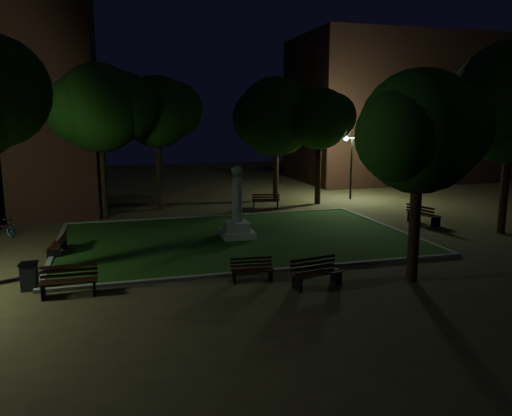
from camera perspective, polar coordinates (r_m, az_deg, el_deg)
The scene contains 19 objects.
ground at distance 20.40m, azimuth -0.81°, elevation -4.83°, with size 80.00×80.00×0.00m, color brown.
lawn at distance 22.27m, azimuth -2.15°, elevation -3.44°, with size 15.00×10.00×0.08m, color #1F4913.
lawn_kerb at distance 22.26m, azimuth -2.15°, elevation -3.39°, with size 15.40×10.40×0.12m.
monument at distance 22.07m, azimuth -2.16°, elevation -1.13°, with size 1.40×1.40×3.20m.
building_far at distance 45.36m, azimuth 15.04°, elevation 10.77°, with size 16.00×10.00×12.00m, color #532B1F.
tree_north_wl at distance 27.44m, azimuth -17.27°, elevation 10.83°, with size 5.64×4.61×8.11m.
tree_north_er at distance 31.87m, azimuth 2.52°, elevation 10.38°, with size 6.07×4.95×7.87m.
tree_ne at distance 31.18m, azimuth 7.39°, elevation 10.08°, with size 4.64×3.79×7.17m.
tree_se at distance 16.68m, azimuth 18.50°, elevation 8.27°, with size 4.81×3.93×6.86m.
tree_far_north at distance 29.46m, azimuth -11.07°, elevation 10.75°, with size 5.02×4.10×7.72m.
lamppost_ne at distance 33.33m, azimuth 10.88°, elevation 5.98°, with size 1.18×0.28×4.16m.
bench_near_left at distance 16.55m, azimuth -0.46°, elevation -7.15°, with size 1.43×0.61×0.76m.
bench_near_right at distance 16.13m, azimuth 6.87°, elevation -7.42°, with size 1.74×0.84×0.91m.
bench_west_near at distance 16.25m, azimuth -20.59°, elevation -7.89°, with size 1.67×0.60×0.92m.
bench_left_side at distance 21.10m, azimuth -21.65°, elevation -4.02°, with size 0.64×1.47×0.79m.
bench_right_side at distance 26.64m, azimuth 18.52°, elevation -0.78°, with size 1.02×1.87×0.97m.
bench_far_side at distance 29.76m, azimuth 1.12°, elevation 0.78°, with size 1.71×0.95×0.89m.
trash_bin at distance 17.23m, azimuth -24.50°, elevation -7.10°, with size 0.54×0.54×0.88m.
bicycle at distance 25.40m, azimuth -26.94°, elevation -1.93°, with size 0.59×1.68×0.88m, color black.
Camera 1 is at (-5.11, -19.03, 5.30)m, focal length 35.00 mm.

